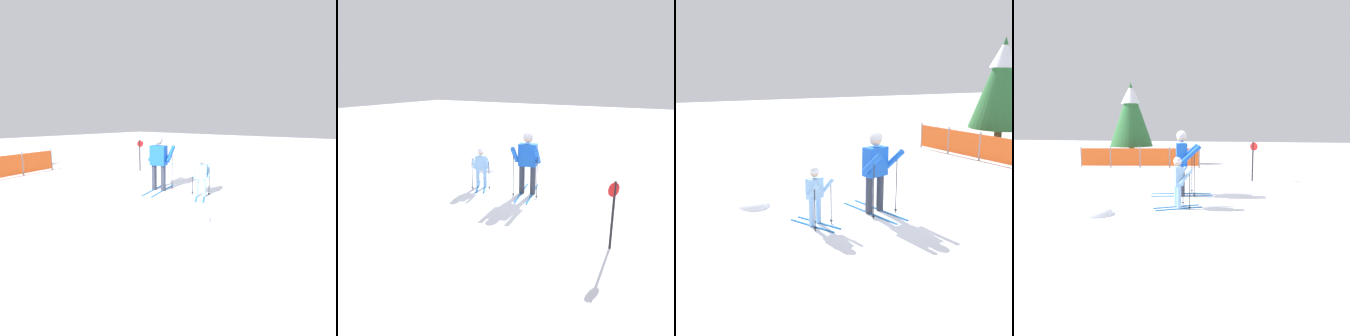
{
  "view_description": "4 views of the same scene",
  "coord_description": "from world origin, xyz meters",
  "views": [
    {
      "loc": [
        -6.13,
        -5.44,
        2.23
      ],
      "look_at": [
        -0.04,
        -0.65,
        0.8
      ],
      "focal_mm": 28.0,
      "sensor_mm": 36.0,
      "label": 1
    },
    {
      "loc": [
        8.03,
        3.73,
        3.18
      ],
      "look_at": [
        0.23,
        -0.78,
        0.7
      ],
      "focal_mm": 35.0,
      "sensor_mm": 36.0,
      "label": 2
    },
    {
      "loc": [
        7.74,
        -4.34,
        3.13
      ],
      "look_at": [
        -0.19,
        -0.75,
        0.98
      ],
      "focal_mm": 45.0,
      "sensor_mm": 36.0,
      "label": 3
    },
    {
      "loc": [
        1.77,
        -8.95,
        1.93
      ],
      "look_at": [
        0.28,
        -1.0,
        0.87
      ],
      "focal_mm": 35.0,
      "sensor_mm": 36.0,
      "label": 4
    }
  ],
  "objects": [
    {
      "name": "skier_child",
      "position": [
        0.3,
        -1.59,
        0.7
      ],
      "size": [
        1.12,
        0.77,
        1.21
      ],
      "rotation": [
        0.0,
        0.0,
        0.5
      ],
      "color": "#1966B2",
      "rests_on": "ground_plane"
    },
    {
      "name": "snow_mound",
      "position": [
        -1.41,
        -2.46,
        0.0
      ],
      "size": [
        0.87,
        0.74,
        0.35
      ],
      "primitive_type": "ellipsoid",
      "color": "white",
      "rests_on": "ground_plane"
    },
    {
      "name": "trail_marker",
      "position": [
        2.11,
        2.61,
        0.85
      ],
      "size": [
        0.25,
        0.16,
        1.36
      ],
      "color": "black",
      "rests_on": "ground_plane"
    },
    {
      "name": "skier_adult",
      "position": [
        0.13,
        -0.15,
        1.07
      ],
      "size": [
        1.73,
        0.87,
        1.79
      ],
      "rotation": [
        0.0,
        0.0,
        0.25
      ],
      "color": "#1966B2",
      "rests_on": "ground_plane"
    },
    {
      "name": "ground_plane",
      "position": [
        0.0,
        0.0,
        0.0
      ],
      "size": [
        60.0,
        60.0,
        0.0
      ],
      "primitive_type": "plane",
      "color": "white"
    }
  ]
}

